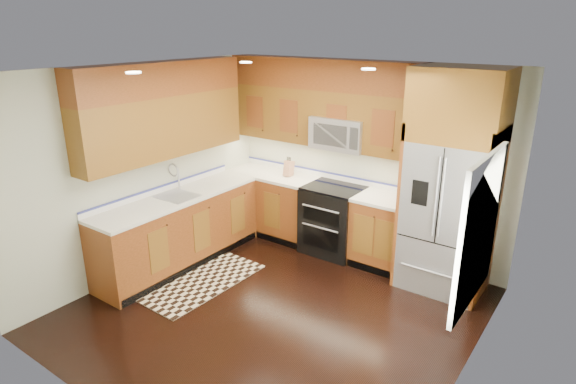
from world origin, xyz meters
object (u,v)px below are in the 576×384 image
Objects in this scene: rug at (197,279)px; knife_block at (289,168)px; utensil_crock at (412,188)px; refrigerator at (451,183)px; range at (333,220)px.

rug is 2.06m from knife_block.
knife_block is 0.76× the size of utensil_crock.
knife_block is at bearing 177.11° from refrigerator.
refrigerator is 7.08× the size of utensil_crock.
knife_block is at bearing 174.26° from range.
rug is (-0.95, -1.69, -0.46)m from range.
refrigerator reaches higher than rug.
refrigerator reaches higher than knife_block.
rug is 2.93m from utensil_crock.
refrigerator is 1.68× the size of rug.
range is at bearing -167.62° from utensil_crock.
utensil_crock is at bearing 45.78° from rug.
range is 1.19m from utensil_crock.
utensil_crock reaches higher than knife_block.
utensil_crock is (-0.55, 0.26, -0.24)m from refrigerator.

